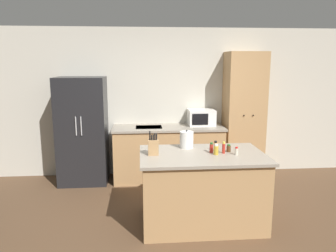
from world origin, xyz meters
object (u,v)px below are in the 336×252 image
Objects in this scene: knife_block at (153,147)px; spice_bottle_tall_dark at (216,146)px; spice_bottle_orange_cap at (211,148)px; spice_bottle_pale_salt at (224,148)px; kettle at (187,140)px; spice_bottle_green_herb at (216,150)px; spice_bottle_short_red at (236,151)px; spice_bottle_amber_oil at (229,148)px; pantry_cabinet at (244,115)px; refrigerator at (83,130)px; microwave at (201,117)px.

knife_block is 2.33× the size of spice_bottle_tall_dark.
spice_bottle_orange_cap is at bearing -131.86° from spice_bottle_tall_dark.
kettle reaches higher than spice_bottle_pale_salt.
kettle is (0.45, 0.30, 0.01)m from knife_block.
kettle is at bearing 131.46° from spice_bottle_green_herb.
spice_bottle_tall_dark is at bearing 8.83° from knife_block.
spice_bottle_short_red is 1.05× the size of spice_bottle_amber_oil.
spice_bottle_orange_cap is (-0.93, -1.66, -0.13)m from pantry_cabinet.
spice_bottle_tall_dark is at bearing -38.31° from refrigerator.
knife_block is 0.87m from spice_bottle_pale_salt.
spice_bottle_green_herb is 0.47m from kettle.
kettle is at bearing 153.17° from spice_bottle_tall_dark.
knife_block is at bearing -146.35° from kettle.
kettle reaches higher than spice_bottle_short_red.
refrigerator is at bearing 141.69° from spice_bottle_tall_dark.
pantry_cabinet is at bearing 45.91° from knife_block.
pantry_cabinet is 7.42× the size of knife_block.
spice_bottle_pale_salt is 0.15m from spice_bottle_orange_cap.
spice_bottle_orange_cap is (1.84, -1.59, 0.08)m from refrigerator.
refrigerator is 2.04m from microwave.
pantry_cabinet reaches higher than knife_block.
spice_bottle_green_herb is at bearing -116.95° from pantry_cabinet.
knife_block is 2.30× the size of spice_bottle_orange_cap.
spice_bottle_orange_cap is (-0.07, -0.08, 0.00)m from spice_bottle_tall_dark.
spice_bottle_amber_oil is (-0.71, -1.65, -0.14)m from pantry_cabinet.
refrigerator reaches higher than spice_bottle_short_red.
spice_bottle_orange_cap is at bearing 109.92° from spice_bottle_green_herb.
spice_bottle_pale_salt reaches higher than spice_bottle_tall_dark.
refrigerator is 2.06m from kettle.
spice_bottle_amber_oil is at bearing 30.85° from spice_bottle_green_herb.
knife_block is at bearing -134.09° from pantry_cabinet.
spice_bottle_pale_salt reaches higher than spice_bottle_short_red.
pantry_cabinet is at bearing 1.54° from refrigerator.
spice_bottle_green_herb is at bearing -94.75° from microwave.
refrigerator is 7.36× the size of kettle.
pantry_cabinet is at bearing 63.05° from spice_bottle_green_herb.
pantry_cabinet is 17.11× the size of spice_bottle_orange_cap.
spice_bottle_tall_dark is at bearing -94.04° from microwave.
pantry_cabinet is 14.98× the size of spice_bottle_pale_salt.
spice_bottle_orange_cap is (0.72, 0.04, -0.04)m from knife_block.
knife_block is 0.95m from spice_bottle_amber_oil.
kettle is at bearing 33.65° from knife_block.
refrigerator is 2.60m from spice_bottle_amber_oil.
spice_bottle_pale_salt is 1.14× the size of spice_bottle_orange_cap.
knife_block is 2.02× the size of spice_bottle_pale_salt.
spice_bottle_short_red is at bearing -24.73° from spice_bottle_orange_cap.
spice_bottle_green_herb is at bearing -155.14° from spice_bottle_pale_salt.
spice_bottle_orange_cap is at bearing -42.66° from kettle.
knife_block reaches higher than spice_bottle_orange_cap.
refrigerator is at bearing 124.38° from knife_block.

